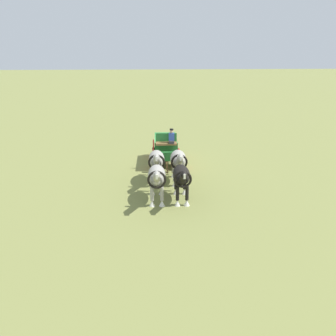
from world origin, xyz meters
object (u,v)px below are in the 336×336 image
at_px(draft_horse_rear_near, 178,160).
at_px(draft_horse_rear_off, 157,161).
at_px(show_wagon, 166,146).
at_px(draft_horse_lead_near, 182,177).
at_px(draft_horse_lead_off, 157,177).

height_order(draft_horse_rear_near, draft_horse_rear_off, draft_horse_rear_near).
relative_size(show_wagon, draft_horse_lead_near, 1.90).
height_order(draft_horse_lead_near, draft_horse_lead_off, same).
distance_m(draft_horse_rear_off, draft_horse_lead_off, 2.60).
bearing_deg(draft_horse_lead_off, draft_horse_lead_near, 88.35).
height_order(draft_horse_rear_off, draft_horse_lead_off, draft_horse_rear_off).
relative_size(show_wagon, draft_horse_rear_near, 1.89).
height_order(show_wagon, draft_horse_lead_near, show_wagon).
height_order(draft_horse_rear_near, draft_horse_lead_near, draft_horse_rear_near).
distance_m(draft_horse_rear_near, draft_horse_rear_off, 1.30).
xyz_separation_m(draft_horse_lead_near, draft_horse_lead_off, (-0.04, -1.30, 0.00)).
bearing_deg(draft_horse_rear_near, draft_horse_lead_near, -1.36).
bearing_deg(show_wagon, draft_horse_lead_near, 4.50).
bearing_deg(draft_horse_rear_off, draft_horse_lead_near, 25.13).
xyz_separation_m(show_wagon, draft_horse_rear_near, (3.70, 0.56, 0.16)).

